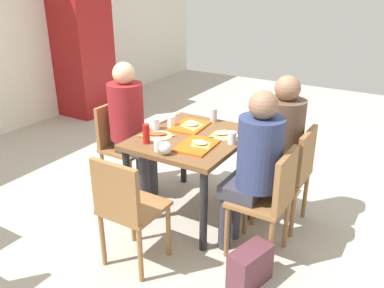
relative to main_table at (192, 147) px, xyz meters
name	(u,v)px	position (x,y,z in m)	size (l,w,h in m)	color
ground_plane	(192,211)	(0.00, 0.00, -0.63)	(10.00, 10.00, 0.02)	#B2AD9E
main_table	(192,147)	(0.00, 0.00, 0.00)	(0.99, 0.84, 0.73)	brown
chair_near_left	(270,196)	(-0.25, -0.81, -0.11)	(0.40, 0.40, 0.87)	olive
chair_near_right	(292,170)	(0.25, -0.81, -0.11)	(0.40, 0.40, 0.87)	olive
chair_far_side	(120,141)	(0.00, 0.81, -0.11)	(0.40, 0.40, 0.87)	olive
chair_left_end	(126,206)	(-0.88, 0.00, -0.11)	(0.40, 0.40, 0.87)	olive
person_in_red	(254,161)	(-0.25, -0.66, 0.13)	(0.32, 0.42, 1.28)	#383842
person_in_brown_jacket	(278,139)	(0.25, -0.66, 0.13)	(0.32, 0.42, 1.28)	#383842
person_far_side	(130,119)	(0.00, 0.66, 0.13)	(0.32, 0.42, 1.28)	#383842
tray_red_near	(197,146)	(-0.17, -0.15, 0.11)	(0.36, 0.26, 0.02)	#D85914
tray_red_far	(190,126)	(0.17, 0.13, 0.11)	(0.36, 0.26, 0.02)	#D85914
paper_plate_center	(159,136)	(-0.15, 0.23, 0.11)	(0.22, 0.22, 0.01)	white
paper_plate_near_edge	(225,135)	(0.15, -0.23, 0.11)	(0.22, 0.22, 0.01)	white
pizza_slice_a	(201,143)	(-0.15, -0.17, 0.13)	(0.20, 0.22, 0.02)	#C68C47
pizza_slice_b	(192,124)	(0.19, 0.12, 0.13)	(0.27, 0.26, 0.02)	tan
pizza_slice_c	(157,134)	(-0.15, 0.25, 0.12)	(0.24, 0.27, 0.02)	#C68C47
pizza_slice_d	(223,133)	(0.15, -0.21, 0.12)	(0.26, 0.24, 0.02)	#C68C47
plastic_cup_a	(155,124)	(-0.02, 0.36, 0.15)	(0.07, 0.07, 0.10)	white
plastic_cup_b	(232,138)	(0.02, -0.36, 0.15)	(0.07, 0.07, 0.10)	white
plastic_cup_c	(158,145)	(-0.40, 0.06, 0.15)	(0.07, 0.07, 0.10)	white
plastic_cup_d	(171,121)	(0.10, 0.27, 0.15)	(0.07, 0.07, 0.10)	white
soda_can	(214,115)	(0.42, 0.02, 0.16)	(0.07, 0.07, 0.12)	#B7BCC6
condiment_bottle	(146,134)	(-0.32, 0.23, 0.18)	(0.06, 0.06, 0.16)	red
foil_bundle	(166,148)	(-0.42, -0.02, 0.15)	(0.10, 0.10, 0.10)	silver
handbag	(250,267)	(-0.60, -0.82, -0.48)	(0.32, 0.16, 0.28)	#592D38
drink_fridge	(83,50)	(1.63, 2.85, 0.33)	(0.70, 0.60, 1.90)	maroon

